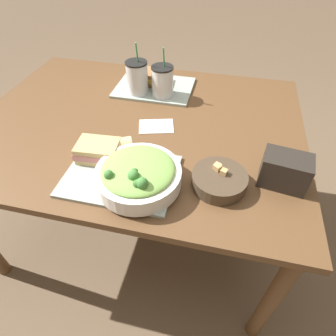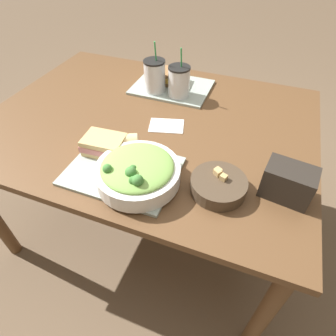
{
  "view_description": "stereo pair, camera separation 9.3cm",
  "coord_description": "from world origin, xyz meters",
  "px_view_note": "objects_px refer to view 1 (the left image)",
  "views": [
    {
      "loc": [
        0.36,
        -0.97,
        1.44
      ],
      "look_at": [
        0.21,
        -0.31,
        0.79
      ],
      "focal_mm": 30.0,
      "sensor_mm": 36.0,
      "label": 1
    },
    {
      "loc": [
        0.45,
        -0.94,
        1.44
      ],
      "look_at": [
        0.21,
        -0.31,
        0.79
      ],
      "focal_mm": 30.0,
      "sensor_mm": 36.0,
      "label": 2
    }
  ],
  "objects_px": {
    "napkin_folded": "(156,126)",
    "soup_bowl": "(219,180)",
    "baguette_near": "(118,146)",
    "drink_cup_dark": "(137,78)",
    "sandwich_near": "(98,151)",
    "salad_bowl": "(138,174)",
    "drink_cup_red": "(163,82)",
    "sandwich_far": "(148,77)",
    "chip_bag": "(285,171)"
  },
  "relations": [
    {
      "from": "napkin_folded",
      "to": "soup_bowl",
      "type": "bearing_deg",
      "value": -43.88
    },
    {
      "from": "baguette_near",
      "to": "drink_cup_dark",
      "type": "bearing_deg",
      "value": -17.63
    },
    {
      "from": "sandwich_near",
      "to": "napkin_folded",
      "type": "height_order",
      "value": "sandwich_near"
    },
    {
      "from": "baguette_near",
      "to": "salad_bowl",
      "type": "bearing_deg",
      "value": -163.26
    },
    {
      "from": "salad_bowl",
      "to": "baguette_near",
      "type": "relative_size",
      "value": 2.22
    },
    {
      "from": "baguette_near",
      "to": "drink_cup_red",
      "type": "relative_size",
      "value": 0.56
    },
    {
      "from": "baguette_near",
      "to": "drink_cup_dark",
      "type": "relative_size",
      "value": 0.53
    },
    {
      "from": "sandwich_near",
      "to": "drink_cup_red",
      "type": "bearing_deg",
      "value": 72.4
    },
    {
      "from": "drink_cup_dark",
      "to": "drink_cup_red",
      "type": "distance_m",
      "value": 0.12
    },
    {
      "from": "drink_cup_red",
      "to": "sandwich_far",
      "type": "bearing_deg",
      "value": 133.76
    },
    {
      "from": "sandwich_near",
      "to": "sandwich_far",
      "type": "relative_size",
      "value": 0.99
    },
    {
      "from": "chip_bag",
      "to": "sandwich_near",
      "type": "bearing_deg",
      "value": -169.09
    },
    {
      "from": "sandwich_near",
      "to": "chip_bag",
      "type": "relative_size",
      "value": 0.99
    },
    {
      "from": "sandwich_far",
      "to": "drink_cup_red",
      "type": "height_order",
      "value": "drink_cup_red"
    },
    {
      "from": "drink_cup_dark",
      "to": "soup_bowl",
      "type": "bearing_deg",
      "value": -49.63
    },
    {
      "from": "salad_bowl",
      "to": "soup_bowl",
      "type": "distance_m",
      "value": 0.27
    },
    {
      "from": "sandwich_far",
      "to": "napkin_folded",
      "type": "distance_m",
      "value": 0.38
    },
    {
      "from": "drink_cup_dark",
      "to": "salad_bowl",
      "type": "bearing_deg",
      "value": -72.46
    },
    {
      "from": "soup_bowl",
      "to": "drink_cup_dark",
      "type": "bearing_deg",
      "value": 130.37
    },
    {
      "from": "chip_bag",
      "to": "napkin_folded",
      "type": "xyz_separation_m",
      "value": [
        -0.5,
        0.22,
        -0.06
      ]
    },
    {
      "from": "sandwich_near",
      "to": "drink_cup_red",
      "type": "relative_size",
      "value": 0.71
    },
    {
      "from": "soup_bowl",
      "to": "sandwich_near",
      "type": "height_order",
      "value": "sandwich_near"
    },
    {
      "from": "sandwich_far",
      "to": "drink_cup_dark",
      "type": "height_order",
      "value": "drink_cup_dark"
    },
    {
      "from": "napkin_folded",
      "to": "sandwich_near",
      "type": "bearing_deg",
      "value": -121.01
    },
    {
      "from": "baguette_near",
      "to": "soup_bowl",
      "type": "bearing_deg",
      "value": -126.02
    },
    {
      "from": "napkin_folded",
      "to": "baguette_near",
      "type": "bearing_deg",
      "value": -113.04
    },
    {
      "from": "soup_bowl",
      "to": "drink_cup_dark",
      "type": "relative_size",
      "value": 0.77
    },
    {
      "from": "baguette_near",
      "to": "sandwich_far",
      "type": "relative_size",
      "value": 0.78
    },
    {
      "from": "soup_bowl",
      "to": "napkin_folded",
      "type": "xyz_separation_m",
      "value": [
        -0.29,
        0.28,
        -0.03
      ]
    },
    {
      "from": "soup_bowl",
      "to": "chip_bag",
      "type": "bearing_deg",
      "value": 16.09
    },
    {
      "from": "sandwich_far",
      "to": "sandwich_near",
      "type": "bearing_deg",
      "value": -97.13
    },
    {
      "from": "salad_bowl",
      "to": "soup_bowl",
      "type": "relative_size",
      "value": 1.53
    },
    {
      "from": "soup_bowl",
      "to": "sandwich_far",
      "type": "distance_m",
      "value": 0.76
    },
    {
      "from": "chip_bag",
      "to": "baguette_near",
      "type": "bearing_deg",
      "value": -172.59
    },
    {
      "from": "salad_bowl",
      "to": "baguette_near",
      "type": "bearing_deg",
      "value": 132.52
    },
    {
      "from": "salad_bowl",
      "to": "chip_bag",
      "type": "bearing_deg",
      "value": 14.63
    },
    {
      "from": "sandwich_near",
      "to": "napkin_folded",
      "type": "xyz_separation_m",
      "value": [
        0.15,
        0.25,
        -0.04
      ]
    },
    {
      "from": "drink_cup_dark",
      "to": "baguette_near",
      "type": "bearing_deg",
      "value": -81.86
    },
    {
      "from": "sandwich_far",
      "to": "drink_cup_dark",
      "type": "distance_m",
      "value": 0.11
    },
    {
      "from": "salad_bowl",
      "to": "sandwich_near",
      "type": "xyz_separation_m",
      "value": [
        -0.18,
        0.09,
        -0.01
      ]
    },
    {
      "from": "soup_bowl",
      "to": "chip_bag",
      "type": "distance_m",
      "value": 0.22
    },
    {
      "from": "sandwich_near",
      "to": "baguette_near",
      "type": "bearing_deg",
      "value": 28.47
    },
    {
      "from": "sandwich_near",
      "to": "baguette_near",
      "type": "relative_size",
      "value": 1.27
    },
    {
      "from": "salad_bowl",
      "to": "chip_bag",
      "type": "distance_m",
      "value": 0.48
    },
    {
      "from": "sandwich_far",
      "to": "napkin_folded",
      "type": "xyz_separation_m",
      "value": [
        0.13,
        -0.35,
        -0.04
      ]
    },
    {
      "from": "soup_bowl",
      "to": "baguette_near",
      "type": "height_order",
      "value": "baguette_near"
    },
    {
      "from": "napkin_folded",
      "to": "salad_bowl",
      "type": "bearing_deg",
      "value": -84.9
    },
    {
      "from": "salad_bowl",
      "to": "sandwich_near",
      "type": "bearing_deg",
      "value": 152.83
    },
    {
      "from": "baguette_near",
      "to": "chip_bag",
      "type": "distance_m",
      "value": 0.59
    },
    {
      "from": "soup_bowl",
      "to": "sandwich_far",
      "type": "relative_size",
      "value": 1.13
    }
  ]
}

